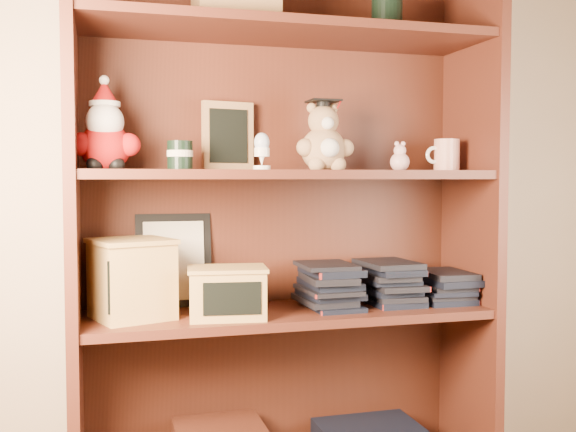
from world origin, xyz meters
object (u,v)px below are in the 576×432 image
grad_teddy_bear (324,143)px  teacher_mug (446,155)px  treats_box (132,278)px  bookcase (283,229)px

grad_teddy_bear → teacher_mug: (0.39, 0.01, -0.03)m
teacher_mug → treats_box: (-0.93, -0.00, -0.34)m
grad_teddy_bear → treats_box: bearing=179.4°
bookcase → teacher_mug: bookcase is taller
grad_teddy_bear → teacher_mug: 0.39m
bookcase → grad_teddy_bear: (0.11, -0.06, 0.25)m
grad_teddy_bear → treats_box: size_ratio=0.83×
teacher_mug → treats_box: teacher_mug is taller
bookcase → grad_teddy_bear: 0.28m
bookcase → grad_teddy_bear: bearing=-27.8°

